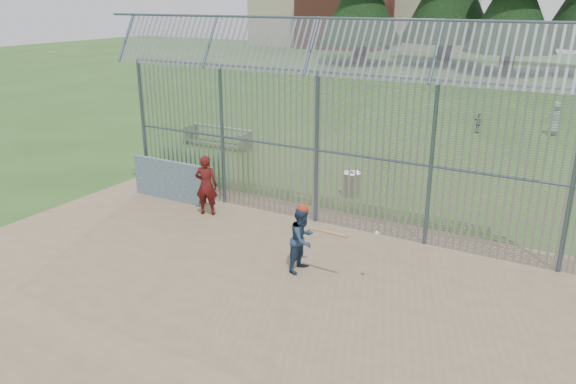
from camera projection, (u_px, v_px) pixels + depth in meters
The scene contains 12 objects.
ground at pixel (243, 274), 12.30m from camera, with size 120.00×120.00×0.00m, color #2D511E.
dirt_infield at pixel (230, 283), 11.89m from camera, with size 14.00×10.00×0.02m, color #756047.
dugout_wall at pixel (168, 180), 16.63m from camera, with size 2.50×0.12×1.20m, color #38566B.
batter at pixel (302, 239), 12.23m from camera, with size 0.71×0.55×1.45m, color navy.
onlooker at pixel (206, 185), 15.39m from camera, with size 0.62×0.40×1.69m, color maroon.
bg_kid_standing at pixel (555, 118), 24.58m from camera, with size 0.72×0.47×1.47m, color gray.
bg_kid_seated at pixel (478, 123), 24.97m from camera, with size 0.52×0.22×0.89m, color slate.
batting_gear at pixel (311, 216), 11.89m from camera, with size 1.85×0.32×0.50m.
trash_can at pixel (352, 184), 17.01m from camera, with size 0.56×0.56×0.82m.
bleacher at pixel (217, 136), 22.76m from camera, with size 3.00×0.95×0.72m.
backstop_fence at pixel (383, 146), 13.50m from camera, with size 20.09×0.81×5.30m.
distant_buildings at pixel (343, 16), 68.35m from camera, with size 26.50×10.50×8.00m.
Camera 1 is at (6.30, -9.11, 5.73)m, focal length 35.00 mm.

